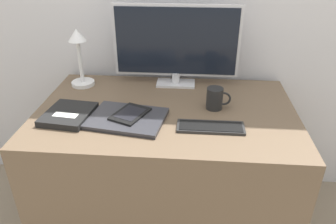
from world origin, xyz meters
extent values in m
cube|color=brown|center=(0.00, 0.14, 0.36)|extent=(1.20, 0.76, 0.72)
cube|color=silver|center=(0.03, 0.43, 0.72)|extent=(0.21, 0.11, 0.01)
cylinder|color=silver|center=(0.03, 0.43, 0.76)|extent=(0.04, 0.04, 0.05)
cube|color=silver|center=(0.03, 0.43, 0.96)|extent=(0.65, 0.01, 0.37)
cube|color=black|center=(0.03, 0.42, 0.96)|extent=(0.62, 0.01, 0.34)
cube|color=#282828|center=(0.20, -0.02, 0.72)|extent=(0.28, 0.10, 0.01)
cube|color=black|center=(0.20, -0.02, 0.73)|extent=(0.26, 0.08, 0.00)
cube|color=#232328|center=(-0.16, 0.02, 0.72)|extent=(0.36, 0.29, 0.01)
cube|color=#333338|center=(-0.16, 0.02, 0.73)|extent=(0.36, 0.29, 0.01)
cube|color=black|center=(-0.15, 0.04, 0.74)|extent=(0.18, 0.21, 0.01)
cube|color=black|center=(-0.15, 0.04, 0.75)|extent=(0.14, 0.15, 0.00)
cylinder|color=white|center=(-0.47, 0.38, 0.73)|extent=(0.12, 0.12, 0.02)
cylinder|color=white|center=(-0.47, 0.38, 0.85)|extent=(0.02, 0.02, 0.22)
cone|color=white|center=(-0.47, 0.38, 0.99)|extent=(0.09, 0.09, 0.06)
cube|color=black|center=(-0.43, 0.03, 0.73)|extent=(0.22, 0.25, 0.03)
cube|color=silver|center=(-0.43, -0.01, 0.75)|extent=(0.11, 0.05, 0.00)
cylinder|color=black|center=(0.22, 0.17, 0.77)|extent=(0.08, 0.08, 0.10)
torus|color=black|center=(0.27, 0.17, 0.77)|extent=(0.07, 0.01, 0.07)
camera|label=1|loc=(0.12, -1.21, 1.44)|focal=35.00mm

